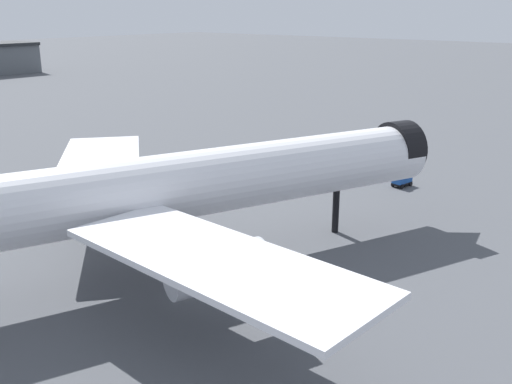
{
  "coord_description": "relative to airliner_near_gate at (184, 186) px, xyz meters",
  "views": [
    {
      "loc": [
        -37.35,
        -38.81,
        25.97
      ],
      "look_at": [
        9.6,
        -0.26,
        6.78
      ],
      "focal_mm": 40.91,
      "sensor_mm": 36.0,
      "label": 1
    }
  ],
  "objects": [
    {
      "name": "ground",
      "position": [
        -1.8,
        -2.81,
        -8.66
      ],
      "size": [
        900.0,
        900.0,
        0.0
      ],
      "primitive_type": "plane",
      "color": "#4C4F54"
    },
    {
      "name": "baggage_cart_trailing",
      "position": [
        38.05,
        15.36,
        -7.68
      ],
      "size": [
        2.85,
        2.7,
        1.82
      ],
      "rotation": [
        0.0,
        0.0,
        5.76
      ],
      "color": "black",
      "rests_on": "ground"
    },
    {
      "name": "baggage_tug_wing",
      "position": [
        40.62,
        -4.8,
        -7.69
      ],
      "size": [
        3.42,
        2.35,
        1.85
      ],
      "rotation": [
        0.0,
        0.0,
        2.97
      ],
      "color": "black",
      "rests_on": "ground"
    },
    {
      "name": "service_truck_front",
      "position": [
        17.42,
        36.13,
        -7.07
      ],
      "size": [
        5.96,
        4.11,
        3.0
      ],
      "rotation": [
        0.0,
        0.0,
        5.92
      ],
      "color": "black",
      "rests_on": "ground"
    },
    {
      "name": "airliner_near_gate",
      "position": [
        0.0,
        0.0,
        0.0
      ],
      "size": [
        65.25,
        58.16,
        19.65
      ],
      "rotation": [
        0.0,
        0.0,
        -0.37
      ],
      "color": "white",
      "rests_on": "ground"
    }
  ]
}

